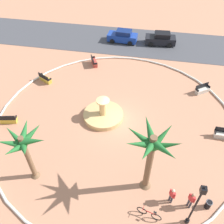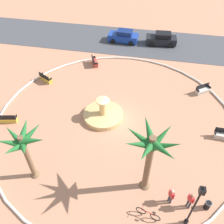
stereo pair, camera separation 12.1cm
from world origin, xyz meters
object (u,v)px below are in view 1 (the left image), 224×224
object	(u,v)px
palm_tree_by_curb	(24,145)
bench_north	(223,135)
fountain	(103,114)
palm_tree_near_fountain	(151,150)
person_cyclist_helmet	(172,195)
bicycle_red_frame	(149,214)
parked_car_second	(161,39)
bench_southeast	(94,62)
bench_west	(8,120)
parked_car_leftmost	(123,36)
lamppost	(196,203)
person_cyclist_photo	(191,200)
bench_east	(45,79)
trash_bin	(208,204)
bench_southwest	(202,90)

from	to	relation	value
palm_tree_by_curb	bench_north	world-z (taller)	palm_tree_by_curb
fountain	palm_tree_near_fountain	xyz separation A→B (m)	(4.48, -6.42, 4.02)
fountain	person_cyclist_helmet	distance (m)	9.68
bicycle_red_frame	parked_car_second	world-z (taller)	parked_car_second
palm_tree_near_fountain	bench_southeast	bearing A→B (deg)	116.47
fountain	palm_tree_near_fountain	size ratio (longest dim) A/B	0.66
bench_west	parked_car_leftmost	distance (m)	19.00
bench_southeast	parked_car_leftmost	world-z (taller)	parked_car_leftmost
lamppost	person_cyclist_photo	bearing A→B (deg)	82.98
bench_north	parked_car_leftmost	world-z (taller)	parked_car_leftmost
person_cyclist_helmet	person_cyclist_photo	bearing A→B (deg)	-5.90
bench_east	trash_bin	distance (m)	19.93
palm_tree_near_fountain	lamppost	world-z (taller)	palm_tree_near_fountain
bench_southwest	bicycle_red_frame	bearing A→B (deg)	-107.74
lamppost	parked_car_second	world-z (taller)	lamppost
bench_southeast	bench_east	bearing A→B (deg)	-136.35
bench_southwest	lamppost	xyz separation A→B (m)	(-2.01, -13.98, 2.33)
bench_west	parked_car_leftmost	xyz separation A→B (m)	(7.94, 17.26, 0.43)
bench_north	parked_car_second	xyz separation A→B (m)	(-6.07, 15.73, 0.43)
fountain	person_cyclist_helmet	world-z (taller)	fountain
person_cyclist_photo	bench_southwest	bearing A→B (deg)	81.73
lamppost	person_cyclist_photo	world-z (taller)	lamppost
bench_southwest	person_cyclist_helmet	size ratio (longest dim) A/B	1.00
palm_tree_near_fountain	bench_southwest	bearing A→B (deg)	67.38
palm_tree_by_curb	bench_southeast	distance (m)	16.00
palm_tree_near_fountain	bench_north	bearing A→B (deg)	43.10
person_cyclist_photo	palm_tree_by_curb	bearing A→B (deg)	178.22
bench_west	person_cyclist_helmet	world-z (taller)	person_cyclist_helmet
trash_bin	lamppost	bearing A→B (deg)	-137.56
lamppost	parked_car_second	bearing A→B (deg)	96.64
palm_tree_by_curb	trash_bin	world-z (taller)	palm_tree_by_curb
palm_tree_near_fountain	palm_tree_by_curb	size ratio (longest dim) A/B	1.21
parked_car_leftmost	trash_bin	bearing A→B (deg)	-67.28
person_cyclist_helmet	parked_car_leftmost	size ratio (longest dim) A/B	0.39
trash_bin	person_cyclist_photo	world-z (taller)	person_cyclist_photo
palm_tree_near_fountain	lamppost	size ratio (longest dim) A/B	1.25
person_cyclist_helmet	bench_north	bearing A→B (deg)	56.75
fountain	bench_east	distance (m)	8.58
lamppost	person_cyclist_photo	distance (m)	2.04
bench_southeast	person_cyclist_photo	xyz separation A→B (m)	(10.52, -15.98, 0.61)
lamppost	parked_car_second	size ratio (longest dim) A/B	1.11
bench_west	parked_car_second	size ratio (longest dim) A/B	0.41
bench_east	bench_southwest	distance (m)	16.93
lamppost	bicycle_red_frame	distance (m)	3.39
bench_west	lamppost	size ratio (longest dim) A/B	0.36
palm_tree_near_fountain	bench_west	xyz separation A→B (m)	(-12.90, 4.09, -3.97)
lamppost	bench_west	bearing A→B (deg)	158.59
bench_east	bench_west	bearing A→B (deg)	-98.33
bench_east	person_cyclist_photo	bearing A→B (deg)	-37.91
bench_southwest	bench_west	bearing A→B (deg)	-156.47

